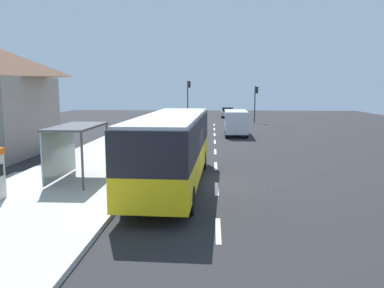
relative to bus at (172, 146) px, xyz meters
The scene contains 20 objects.
ground_plane 14.93m from the bus, 83.37° to the left, with size 56.00×92.00×0.04m, color #262628.
sidewalk_platform 5.69m from the bus, 149.95° to the left, with size 6.20×30.00×0.18m, color beige.
lane_stripe_seg_0 5.93m from the bus, 69.65° to the right, with size 0.16×2.20×0.01m, color silver.
lane_stripe_seg_1 2.70m from the bus, ahead, with size 0.16×2.20×0.01m, color silver.
lane_stripe_seg_2 5.42m from the bus, 67.41° to the left, with size 0.16×2.20×0.01m, color silver.
lane_stripe_seg_3 10.08m from the bus, 78.58° to the left, with size 0.16×2.20×0.01m, color silver.
lane_stripe_seg_4 14.96m from the bus, 82.41° to the left, with size 0.16×2.20×0.01m, color silver.
lane_stripe_seg_5 19.90m from the bus, 84.32° to the left, with size 0.16×2.20×0.01m, color silver.
lane_stripe_seg_6 24.86m from the bus, 85.46° to the left, with size 0.16×2.20×0.01m, color silver.
lane_stripe_seg_7 29.83m from the bus, 86.22° to the left, with size 0.16×2.20×0.01m, color silver.
bus is the anchor object (origin of this frame).
white_van 19.59m from the bus, 78.48° to the left, with size 2.08×5.23×2.30m.
sedan_near 42.28m from the bus, 84.56° to the left, with size 1.93×4.45×1.52m.
recycling_bin_green 4.23m from the bus, 127.85° to the left, with size 0.52×0.52×0.95m, color green.
recycling_bin_red 4.78m from the bus, 122.52° to the left, with size 0.52×0.52×0.95m, color red.
recycling_bin_orange 5.37m from the bus, 118.40° to the left, with size 0.52×0.52×0.95m, color orange.
recycling_bin_blue 5.98m from the bus, 115.14° to the left, with size 0.52×0.52×0.95m, color blue.
traffic_light_near_side 33.73m from the bus, 77.64° to the left, with size 0.49×0.28×4.64m.
traffic_light_far_side 33.79m from the bus, 92.37° to the left, with size 0.49×0.28×5.34m.
bus_shelter 4.73m from the bus, behind, with size 1.80×4.00×2.50m.
Camera 1 is at (0.05, -17.44, 4.34)m, focal length 36.19 mm.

